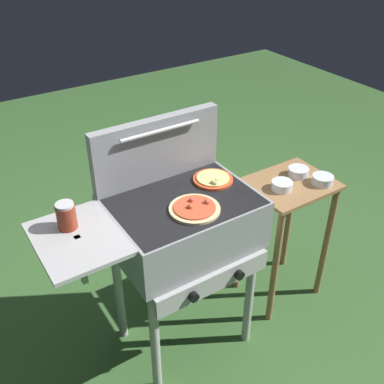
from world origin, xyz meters
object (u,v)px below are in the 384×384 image
(grill, at_px, (181,227))
(prep_table, at_px, (286,217))
(pizza_cheese, at_px, (213,179))
(pizza_pepperoni, at_px, (195,208))
(topping_bowl_near, at_px, (298,172))
(topping_bowl_middle, at_px, (323,180))
(sauce_jar, at_px, (66,216))
(topping_bowl_far, at_px, (282,186))

(grill, xyz_separation_m, prep_table, (0.67, 0.00, -0.21))
(pizza_cheese, xyz_separation_m, prep_table, (0.46, -0.05, -0.37))
(pizza_pepperoni, height_order, topping_bowl_near, pizza_pepperoni)
(pizza_cheese, distance_m, topping_bowl_near, 0.55)
(topping_bowl_middle, bearing_deg, pizza_cheese, 166.02)
(grill, bearing_deg, prep_table, 0.37)
(pizza_cheese, relative_size, sauce_jar, 1.64)
(topping_bowl_near, distance_m, topping_bowl_far, 0.17)
(pizza_pepperoni, distance_m, pizza_cheese, 0.25)
(topping_bowl_middle, bearing_deg, sauce_jar, 172.32)
(pizza_pepperoni, relative_size, sauce_jar, 1.92)
(grill, distance_m, topping_bowl_middle, 0.81)
(prep_table, height_order, topping_bowl_far, topping_bowl_far)
(prep_table, distance_m, topping_bowl_near, 0.25)
(prep_table, bearing_deg, topping_bowl_near, 21.44)
(pizza_cheese, distance_m, sauce_jar, 0.69)
(pizza_pepperoni, bearing_deg, grill, 98.95)
(sauce_jar, bearing_deg, topping_bowl_middle, -7.68)
(topping_bowl_far, bearing_deg, topping_bowl_near, 17.95)
(pizza_cheese, xyz_separation_m, topping_bowl_far, (0.38, -0.07, -0.13))
(pizza_pepperoni, relative_size, topping_bowl_near, 2.00)
(topping_bowl_near, bearing_deg, pizza_cheese, 177.78)
(sauce_jar, bearing_deg, pizza_pepperoni, -19.71)
(topping_bowl_far, bearing_deg, topping_bowl_middle, -18.74)
(grill, height_order, topping_bowl_far, grill)
(pizza_pepperoni, bearing_deg, prep_table, 8.37)
(sauce_jar, bearing_deg, topping_bowl_near, -2.16)
(sauce_jar, height_order, topping_bowl_near, sauce_jar)
(prep_table, relative_size, topping_bowl_near, 7.01)
(topping_bowl_far, xyz_separation_m, topping_bowl_middle, (0.21, -0.07, -0.00))
(prep_table, distance_m, topping_bowl_middle, 0.29)
(grill, relative_size, sauce_jar, 8.46)
(topping_bowl_far, bearing_deg, prep_table, 14.56)
(pizza_pepperoni, xyz_separation_m, topping_bowl_near, (0.74, 0.13, -0.13))
(pizza_cheese, height_order, prep_table, pizza_cheese)
(prep_table, height_order, topping_bowl_near, topping_bowl_near)
(topping_bowl_far, bearing_deg, pizza_cheese, 168.82)
(grill, height_order, topping_bowl_near, grill)
(sauce_jar, xyz_separation_m, topping_bowl_middle, (1.28, -0.17, -0.17))
(topping_bowl_near, height_order, topping_bowl_far, same)
(grill, bearing_deg, topping_bowl_middle, -6.41)
(topping_bowl_middle, bearing_deg, topping_bowl_near, 111.45)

